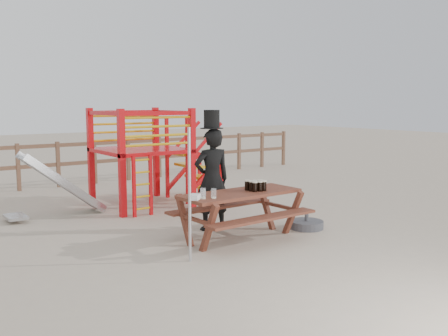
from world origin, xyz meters
TOP-DOWN VIEW (x-y plane):
  - ground at (0.00, 0.00)m, footprint 60.00×60.00m
  - back_fence at (0.00, 7.00)m, footprint 15.09×0.09m
  - playground_fort at (0.12, 3.58)m, footprint 4.71×1.84m
  - picnic_table at (0.27, 0.20)m, footprint 2.05×1.44m
  - man_with_hat at (0.25, 0.99)m, footprint 0.71×0.53m
  - metal_pole at (-1.00, -0.28)m, footprint 0.04×0.04m
  - parasol_base at (1.65, 0.07)m, footprint 0.60×0.60m
  - paper_bag at (-0.67, 0.10)m, footprint 0.23×0.22m
  - stout_pints at (0.54, 0.14)m, footprint 0.28×0.28m
  - empty_glasses at (-0.47, 0.08)m, footprint 0.23×0.21m

SIDE VIEW (x-z plane):
  - ground at x=0.00m, z-range 0.00..0.00m
  - parasol_base at x=1.65m, z-range -0.06..0.20m
  - picnic_table at x=0.27m, z-range 0.10..0.89m
  - back_fence at x=0.00m, z-range 0.14..1.34m
  - paper_bag at x=-0.67m, z-range 0.78..0.86m
  - empty_glasses at x=-0.47m, z-range 0.78..0.93m
  - stout_pints at x=0.54m, z-range 0.78..0.96m
  - man_with_hat at x=0.25m, z-range -0.11..1.98m
  - metal_pole at x=-1.00m, z-range 0.00..1.89m
  - playground_fort at x=0.12m, z-range 0.02..2.12m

